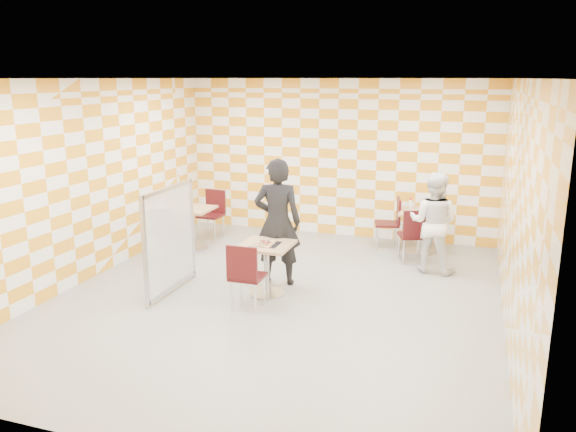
# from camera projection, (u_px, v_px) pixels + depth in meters

# --- Properties ---
(room_shell) EXTENTS (7.00, 7.00, 7.00)m
(room_shell) POSITION_uv_depth(u_px,v_px,m) (289.00, 186.00, 8.02)
(room_shell) COLOR gray
(room_shell) RESTS_ON ground
(main_table) EXTENTS (0.70, 0.70, 0.75)m
(main_table) POSITION_uv_depth(u_px,v_px,m) (266.00, 260.00, 7.90)
(main_table) COLOR tan
(main_table) RESTS_ON ground
(second_table) EXTENTS (0.70, 0.70, 0.75)m
(second_table) POSITION_uv_depth(u_px,v_px,m) (420.00, 225.00, 9.81)
(second_table) COLOR tan
(second_table) RESTS_ON ground
(empty_table) EXTENTS (0.70, 0.70, 0.75)m
(empty_table) POSITION_uv_depth(u_px,v_px,m) (193.00, 221.00, 10.06)
(empty_table) COLOR tan
(empty_table) RESTS_ON ground
(chair_main_front) EXTENTS (0.43, 0.44, 0.92)m
(chair_main_front) POSITION_uv_depth(u_px,v_px,m) (245.00, 272.00, 7.31)
(chair_main_front) COLOR #390B0E
(chair_main_front) RESTS_ON ground
(chair_second_front) EXTENTS (0.54, 0.55, 0.92)m
(chair_second_front) POSITION_uv_depth(u_px,v_px,m) (414.00, 232.00, 9.23)
(chair_second_front) COLOR #390B0E
(chair_second_front) RESTS_ON ground
(chair_second_side) EXTENTS (0.51, 0.50, 0.92)m
(chair_second_side) POSITION_uv_depth(u_px,v_px,m) (392.00, 219.00, 10.06)
(chair_second_side) COLOR #390B0E
(chair_second_side) RESTS_ON ground
(chair_empty_near) EXTENTS (0.46, 0.47, 0.92)m
(chair_empty_near) POSITION_uv_depth(u_px,v_px,m) (166.00, 230.00, 9.33)
(chair_empty_near) COLOR #390B0E
(chair_empty_near) RESTS_ON ground
(chair_empty_far) EXTENTS (0.45, 0.46, 0.92)m
(chair_empty_far) POSITION_uv_depth(u_px,v_px,m) (213.00, 210.00, 10.75)
(chair_empty_far) COLOR #390B0E
(chair_empty_far) RESTS_ON ground
(partition) EXTENTS (0.08, 1.38, 1.55)m
(partition) POSITION_uv_depth(u_px,v_px,m) (170.00, 239.00, 7.93)
(partition) COLOR white
(partition) RESTS_ON ground
(man_dark) EXTENTS (0.77, 0.59, 1.89)m
(man_dark) POSITION_uv_depth(u_px,v_px,m) (278.00, 222.00, 8.24)
(man_dark) COLOR black
(man_dark) RESTS_ON ground
(man_white) EXTENTS (0.86, 0.72, 1.60)m
(man_white) POSITION_uv_depth(u_px,v_px,m) (433.00, 223.00, 8.80)
(man_white) COLOR white
(man_white) RESTS_ON ground
(pizza_on_foil) EXTENTS (0.40, 0.40, 0.04)m
(pizza_on_foil) POSITION_uv_depth(u_px,v_px,m) (266.00, 243.00, 7.82)
(pizza_on_foil) COLOR silver
(pizza_on_foil) RESTS_ON main_table
(sport_bottle) EXTENTS (0.06, 0.06, 0.20)m
(sport_bottle) POSITION_uv_depth(u_px,v_px,m) (410.00, 204.00, 9.93)
(sport_bottle) COLOR white
(sport_bottle) RESTS_ON second_table
(soda_bottle) EXTENTS (0.07, 0.07, 0.23)m
(soda_bottle) POSITION_uv_depth(u_px,v_px,m) (432.00, 206.00, 9.69)
(soda_bottle) COLOR black
(soda_bottle) RESTS_ON second_table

